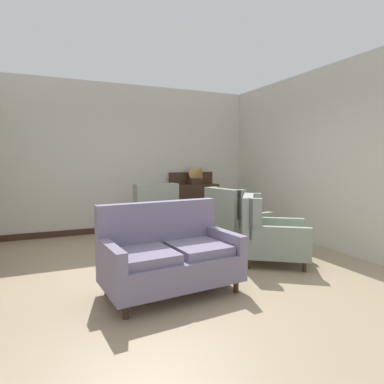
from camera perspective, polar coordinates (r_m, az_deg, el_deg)
ground at (r=4.64m, az=-0.75°, el=-13.39°), size 8.27×8.27×0.00m
wall_back at (r=7.20m, az=-10.12°, el=5.64°), size 5.46×0.08×3.08m
wall_right at (r=6.59m, az=17.78°, el=5.51°), size 0.08×4.14×3.08m
baseboard_back at (r=7.29m, az=-9.82°, el=-6.05°), size 5.30×0.03×0.12m
coffee_table at (r=5.01m, az=-1.63°, el=-6.94°), size 0.97×0.97×0.50m
porcelain_vase at (r=5.03m, az=-1.27°, el=-4.38°), size 0.15×0.15×0.31m
settee at (r=3.84m, az=-3.91°, el=-10.93°), size 1.56×0.96×1.01m
armchair_foreground_right at (r=5.91m, az=7.26°, el=-5.11°), size 1.04×0.95×1.03m
armchair_near_sideboard at (r=6.29m, az=-6.82°, el=-4.22°), size 0.86×0.89×1.08m
armchair_beside_settee at (r=5.02m, az=13.03°, el=-7.19°), size 1.22×1.20×0.99m
side_table at (r=6.05m, az=3.25°, el=-4.82°), size 0.55×0.55×0.70m
sideboard at (r=7.41m, az=0.37°, el=-1.93°), size 1.06×0.38×1.24m
gramophone at (r=7.29m, az=1.03°, el=3.29°), size 0.38×0.48×0.53m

